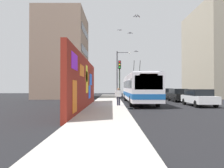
{
  "coord_description": "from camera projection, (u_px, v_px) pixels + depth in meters",
  "views": [
    {
      "loc": [
        -20.48,
        1.12,
        1.78
      ],
      "look_at": [
        -0.58,
        1.12,
        2.07
      ],
      "focal_mm": 33.17,
      "sensor_mm": 36.0,
      "label": 1
    }
  ],
  "objects": [
    {
      "name": "ground_plane",
      "position": [
        123.0,
        105.0,
        20.45
      ],
      "size": [
        80.0,
        80.0,
        0.0
      ],
      "primitive_type": "plane",
      "color": "black"
    },
    {
      "name": "sidewalk_slab",
      "position": [
        107.0,
        104.0,
        20.45
      ],
      "size": [
        48.0,
        3.2,
        0.15
      ],
      "primitive_type": "cube",
      "color": "#ADA8A0",
      "rests_on": "ground_plane"
    },
    {
      "name": "graffiti_wall",
      "position": [
        84.0,
        84.0,
        16.62
      ],
      "size": [
        14.3,
        0.32,
        4.07
      ],
      "color": "maroon",
      "rests_on": "ground_plane"
    },
    {
      "name": "building_far_left",
      "position": [
        63.0,
        56.0,
        33.91
      ],
      "size": [
        9.53,
        7.33,
        13.71
      ],
      "color": "gray",
      "rests_on": "ground_plane"
    },
    {
      "name": "building_far_right",
      "position": [
        213.0,
        53.0,
        36.98
      ],
      "size": [
        13.91,
        6.67,
        15.73
      ],
      "color": "#9E937F",
      "rests_on": "ground_plane"
    },
    {
      "name": "city_bus",
      "position": [
        139.0,
        88.0,
        22.59
      ],
      "size": [
        12.49,
        2.67,
        4.86
      ],
      "color": "silver",
      "rests_on": "ground_plane"
    },
    {
      "name": "parked_car_white",
      "position": [
        199.0,
        97.0,
        19.34
      ],
      "size": [
        4.45,
        1.91,
        1.58
      ],
      "color": "white",
      "rests_on": "ground_plane"
    },
    {
      "name": "parked_car_black",
      "position": [
        178.0,
        95.0,
        25.39
      ],
      "size": [
        4.19,
        1.74,
        1.58
      ],
      "color": "black",
      "rests_on": "ground_plane"
    },
    {
      "name": "parked_car_dark_gray",
      "position": [
        166.0,
        93.0,
        31.29
      ],
      "size": [
        4.69,
        1.74,
        1.58
      ],
      "color": "#38383D",
      "rests_on": "ground_plane"
    },
    {
      "name": "parked_car_champagne",
      "position": [
        157.0,
        92.0,
        36.98
      ],
      "size": [
        4.33,
        1.76,
        1.58
      ],
      "color": "#C6B793",
      "rests_on": "ground_plane"
    },
    {
      "name": "pedestrian_at_curb",
      "position": [
        119.0,
        95.0,
        18.43
      ],
      "size": [
        0.22,
        0.64,
        1.55
      ],
      "color": "#1E1E2D",
      "rests_on": "sidewalk_slab"
    },
    {
      "name": "traffic_light",
      "position": [
        120.0,
        74.0,
        21.02
      ],
      "size": [
        0.49,
        0.28,
        4.34
      ],
      "color": "#2D382D",
      "rests_on": "sidewalk_slab"
    },
    {
      "name": "street_lamp",
      "position": [
        119.0,
        72.0,
        27.23
      ],
      "size": [
        0.44,
        1.87,
        6.35
      ],
      "color": "#4C4C51",
      "rests_on": "sidewalk_slab"
    },
    {
      "name": "flying_pigeons",
      "position": [
        130.0,
        35.0,
        21.85
      ],
      "size": [
        10.32,
        2.64,
        2.44
      ],
      "color": "slate"
    },
    {
      "name": "curbside_puddle",
      "position": [
        133.0,
        109.0,
        17.09
      ],
      "size": [
        1.44,
        1.44,
        0.0
      ],
      "primitive_type": "cylinder",
      "color": "black",
      "rests_on": "ground_plane"
    }
  ]
}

